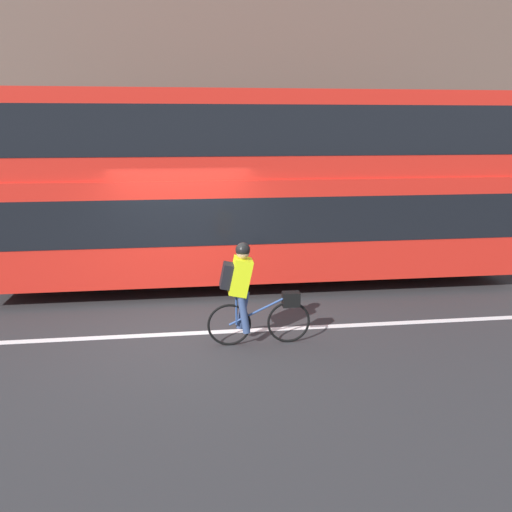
{
  "coord_description": "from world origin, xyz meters",
  "views": [
    {
      "loc": [
        0.24,
        -7.6,
        3.21
      ],
      "look_at": [
        1.29,
        0.76,
        1.0
      ],
      "focal_mm": 35.0,
      "sensor_mm": 36.0,
      "label": 1
    }
  ],
  "objects_px": {
    "cyclist_on_bike": "(248,290)",
    "trash_bin": "(178,230)",
    "street_sign_post": "(446,193)",
    "bus": "(257,180)"
  },
  "relations": [
    {
      "from": "bus",
      "to": "cyclist_on_bike",
      "type": "relative_size",
      "value": 6.54
    },
    {
      "from": "bus",
      "to": "street_sign_post",
      "type": "bearing_deg",
      "value": 26.54
    },
    {
      "from": "trash_bin",
      "to": "street_sign_post",
      "type": "height_order",
      "value": "street_sign_post"
    },
    {
      "from": "trash_bin",
      "to": "cyclist_on_bike",
      "type": "bearing_deg",
      "value": -78.7
    },
    {
      "from": "cyclist_on_bike",
      "to": "trash_bin",
      "type": "distance_m",
      "value": 6.12
    },
    {
      "from": "cyclist_on_bike",
      "to": "trash_bin",
      "type": "relative_size",
      "value": 1.84
    },
    {
      "from": "bus",
      "to": "cyclist_on_bike",
      "type": "bearing_deg",
      "value": -99.66
    },
    {
      "from": "cyclist_on_bike",
      "to": "street_sign_post",
      "type": "distance_m",
      "value": 8.59
    },
    {
      "from": "cyclist_on_bike",
      "to": "trash_bin",
      "type": "xyz_separation_m",
      "value": [
        -1.2,
        5.99,
        -0.28
      ]
    },
    {
      "from": "cyclist_on_bike",
      "to": "trash_bin",
      "type": "height_order",
      "value": "cyclist_on_bike"
    }
  ]
}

